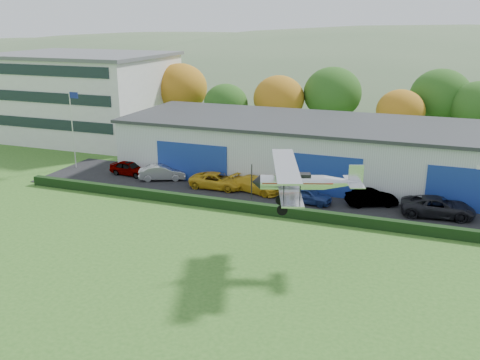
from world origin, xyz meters
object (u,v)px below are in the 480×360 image
(car_2, at_px, (217,181))
(car_6, at_px, (438,207))
(biplane, at_px, (302,181))
(car_0, at_px, (130,168))
(car_3, at_px, (256,185))
(car_1, at_px, (162,172))
(flagpole, at_px, (73,121))
(office_block, at_px, (84,95))
(car_5, at_px, (372,198))
(car_4, at_px, (307,195))
(hangar, at_px, (334,150))

(car_2, distance_m, car_6, 18.53)
(biplane, bearing_deg, car_0, 128.48)
(car_3, bearing_deg, car_0, 103.75)
(biplane, bearing_deg, car_1, 123.59)
(car_6, bearing_deg, flagpole, 81.76)
(flagpole, bearing_deg, office_block, 121.97)
(car_0, xyz_separation_m, car_5, (22.98, -0.71, -0.00))
(car_0, bearing_deg, car_5, -85.56)
(car_0, bearing_deg, car_4, -89.91)
(car_0, xyz_separation_m, biplane, (20.00, -12.65, 4.59))
(car_3, relative_size, car_6, 0.85)
(office_block, relative_size, car_1, 4.75)
(car_3, height_order, car_5, car_5)
(office_block, bearing_deg, car_6, -19.13)
(car_1, distance_m, biplane, 20.94)
(flagpole, relative_size, car_6, 1.46)
(flagpole, xyz_separation_m, car_5, (29.39, -1.09, -4.06))
(car_6, bearing_deg, office_block, 65.55)
(office_block, relative_size, flagpole, 2.57)
(car_1, distance_m, car_5, 19.26)
(car_0, distance_m, car_1, 3.73)
(car_0, bearing_deg, car_3, -86.70)
(car_0, relative_size, car_2, 0.82)
(car_4, xyz_separation_m, biplane, (2.07, -10.72, 4.58))
(flagpole, xyz_separation_m, car_6, (34.43, -1.76, -3.98))
(biplane, bearing_deg, car_3, 100.67)
(car_6, bearing_deg, car_2, 82.96)
(car_1, height_order, car_6, car_6)
(flagpole, relative_size, car_1, 1.84)
(car_0, bearing_deg, car_1, -88.24)
(hangar, xyz_separation_m, car_1, (-14.75, -6.65, -1.89))
(car_4, bearing_deg, car_1, 86.59)
(car_5, bearing_deg, car_3, 64.77)
(flagpole, height_order, car_3, flagpole)
(car_3, xyz_separation_m, car_6, (14.90, -0.71, 0.09))
(hangar, bearing_deg, car_0, -161.00)
(car_0, height_order, car_6, car_6)
(car_3, xyz_separation_m, car_5, (9.86, -0.05, 0.00))
(car_1, distance_m, car_4, 14.31)
(car_5, relative_size, biplane, 0.54)
(flagpole, bearing_deg, car_6, -2.92)
(car_6, bearing_deg, car_3, 81.96)
(office_block, bearing_deg, car_2, -30.59)
(car_4, xyz_separation_m, car_6, (10.08, 0.55, 0.07))
(flagpole, xyz_separation_m, biplane, (26.42, -13.03, 0.53))
(car_1, bearing_deg, office_block, 28.42)
(car_4, bearing_deg, car_5, -73.30)
(flagpole, distance_m, biplane, 29.46)
(car_0, relative_size, car_1, 0.92)
(car_3, bearing_deg, car_1, 104.37)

